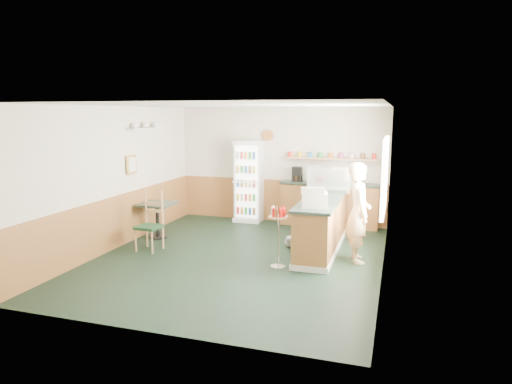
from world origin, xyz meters
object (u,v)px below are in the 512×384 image
at_px(display_case, 329,179).
at_px(cafe_table, 157,213).
at_px(cash_register, 315,200).
at_px(shopkeeper, 358,213).
at_px(cafe_chair, 151,219).
at_px(drinks_fridge, 249,181).
at_px(condiment_stand, 278,226).

xyz_separation_m(display_case, cafe_table, (-3.40, -0.97, -0.74)).
distance_m(cash_register, shopkeeper, 0.83).
relative_size(cafe_table, cafe_chair, 0.65).
distance_m(cash_register, cafe_table, 3.52).
xyz_separation_m(cash_register, cafe_table, (-3.40, 0.70, -0.61)).
xyz_separation_m(shopkeeper, cafe_table, (-4.10, 0.33, -0.35)).
relative_size(cash_register, shopkeeper, 0.26).
bearing_deg(cafe_chair, cash_register, 4.85).
xyz_separation_m(drinks_fridge, cash_register, (2.06, -2.70, 0.17)).
height_order(shopkeeper, cafe_chair, shopkeeper).
height_order(condiment_stand, cafe_table, condiment_stand).
distance_m(cash_register, condiment_stand, 0.77).
xyz_separation_m(display_case, cafe_chair, (-3.11, -1.71, -0.66)).
xyz_separation_m(condiment_stand, cafe_chair, (-2.57, 0.29, -0.11)).
xyz_separation_m(display_case, cash_register, (0.00, -1.67, -0.12)).
height_order(cash_register, cafe_chair, cash_register).
bearing_deg(cafe_table, shopkeeper, -4.60).
distance_m(drinks_fridge, display_case, 2.32).
distance_m(display_case, condiment_stand, 2.14).
bearing_deg(cash_register, display_case, 78.68).
distance_m(cash_register, cafe_chair, 3.16).
distance_m(drinks_fridge, cash_register, 3.40).
relative_size(drinks_fridge, cash_register, 4.33).
relative_size(cash_register, cafe_table, 0.60).
distance_m(condiment_stand, cafe_chair, 2.59).
relative_size(drinks_fridge, condiment_stand, 1.88).
bearing_deg(shopkeeper, condiment_stand, 102.32).
xyz_separation_m(cash_register, condiment_stand, (-0.54, -0.33, -0.43)).
bearing_deg(display_case, drinks_fridge, 153.39).
height_order(cash_register, shopkeeper, shopkeeper).
height_order(display_case, shopkeeper, shopkeeper).
distance_m(drinks_fridge, shopkeeper, 3.61).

